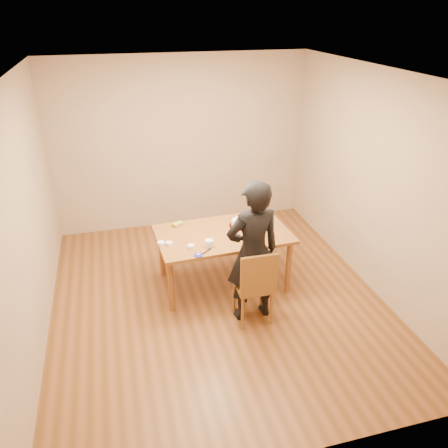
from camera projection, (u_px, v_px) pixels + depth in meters
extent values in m
cube|color=brown|center=(217.00, 298.00, 5.51)|extent=(4.00, 4.50, 0.00)
cube|color=silver|center=(215.00, 74.00, 4.29)|extent=(4.00, 4.50, 0.00)
cube|color=tan|center=(181.00, 144.00, 6.84)|extent=(4.00, 0.00, 2.70)
cube|color=tan|center=(25.00, 220.00, 4.44)|extent=(0.00, 4.50, 2.70)
cube|color=tan|center=(374.00, 183.00, 5.36)|extent=(0.00, 4.50, 2.70)
cube|color=brown|center=(223.00, 234.00, 5.48)|extent=(1.69, 1.06, 0.04)
cube|color=brown|center=(253.00, 285.00, 4.97)|extent=(0.40, 0.40, 0.04)
cylinder|color=#BA0C27|center=(239.00, 226.00, 5.63)|extent=(0.26, 0.26, 0.02)
cylinder|color=white|center=(239.00, 223.00, 5.61)|extent=(0.20, 0.20, 0.06)
ellipsoid|color=white|center=(239.00, 219.00, 5.59)|extent=(0.20, 0.20, 0.03)
cylinder|color=white|center=(209.00, 243.00, 5.14)|extent=(0.10, 0.10, 0.09)
cylinder|color=#1A21A9|center=(198.00, 255.00, 4.98)|extent=(0.10, 0.10, 0.01)
ellipsoid|color=white|center=(198.00, 254.00, 4.97)|extent=(0.04, 0.04, 0.02)
cylinder|color=white|center=(191.00, 247.00, 5.12)|extent=(0.08, 0.08, 0.04)
cylinder|color=white|center=(169.00, 244.00, 5.19)|extent=(0.08, 0.08, 0.04)
cylinder|color=white|center=(161.00, 243.00, 5.19)|extent=(0.09, 0.09, 0.04)
cube|color=#DD3498|center=(178.00, 225.00, 5.65)|extent=(0.13, 0.11, 0.02)
cube|color=#1B951F|center=(178.00, 223.00, 5.64)|extent=(0.15, 0.12, 0.02)
cube|color=black|center=(207.00, 251.00, 5.06)|extent=(0.13, 0.10, 0.01)
imported|color=black|center=(253.00, 253.00, 4.83)|extent=(0.66, 0.46, 1.71)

